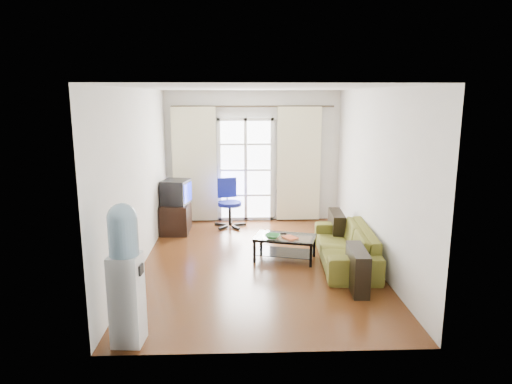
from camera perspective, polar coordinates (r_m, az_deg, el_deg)
floor at (r=7.31m, az=0.23°, el=-8.78°), size 5.20×5.20×0.00m
ceiling at (r=6.84m, az=0.25°, el=12.89°), size 5.20×5.20×0.00m
wall_back at (r=9.52m, az=-0.41°, el=4.46°), size 3.60×0.02×2.70m
wall_front at (r=4.42m, az=1.64°, el=-4.28°), size 3.60×0.02×2.70m
wall_left at (r=7.11m, az=-14.42°, el=1.54°), size 0.02×5.20×2.70m
wall_right at (r=7.25m, az=14.61°, el=1.73°), size 0.02×5.20×2.70m
french_door at (r=9.50m, az=-1.30°, el=2.76°), size 1.16×0.06×2.15m
curtain_rod at (r=9.34m, az=-0.40°, el=10.65°), size 3.30×0.04×0.04m
curtain_left at (r=9.46m, az=-7.68°, el=3.39°), size 0.90×0.07×2.35m
curtain_right at (r=9.50m, az=5.36°, el=3.47°), size 0.90×0.07×2.35m
radiator at (r=9.66m, az=4.36°, el=-1.62°), size 0.64×0.12×0.64m
sofa at (r=7.33m, az=11.11°, el=-6.56°), size 2.08×1.03×0.58m
coffee_table at (r=7.37m, az=3.64°, el=-6.59°), size 1.06×0.78×0.39m
bowl at (r=7.22m, az=2.08°, el=-5.56°), size 0.40×0.40×0.06m
book at (r=7.18m, az=3.72°, el=-5.84°), size 0.39×0.40×0.02m
remote at (r=7.46m, az=3.16°, el=-5.17°), size 0.17×0.05×0.02m
tv_stand at (r=8.96m, az=-9.97°, el=-3.17°), size 0.53×0.78×0.56m
crt_tv at (r=8.82m, az=-10.10°, el=0.01°), size 0.59×0.59×0.46m
task_chair at (r=9.19m, az=-3.34°, el=-2.59°), size 0.81×0.81×0.97m
water_cooler at (r=4.97m, az=-16.01°, el=-9.58°), size 0.35×0.33×1.53m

